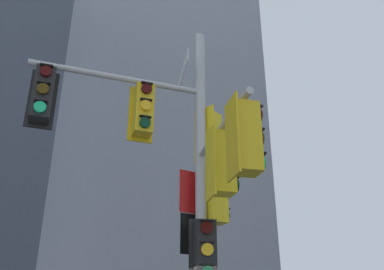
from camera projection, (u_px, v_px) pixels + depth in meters
name	position (u px, v px, depth m)	size (l,w,h in m)	color
building_mid_block	(166.00, 96.00, 39.79)	(16.06, 16.06, 42.34)	#9399A3
signal_pole_assembly	(185.00, 167.00, 7.35)	(3.95, 3.01, 7.30)	#B2B2B5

